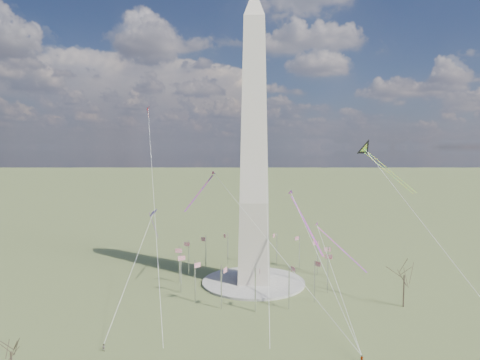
{
  "coord_description": "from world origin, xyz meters",
  "views": [
    {
      "loc": [
        -3.05,
        -146.8,
        47.63
      ],
      "look_at": [
        -4.72,
        0.0,
        36.33
      ],
      "focal_mm": 32.0,
      "sensor_mm": 36.0,
      "label": 1
    }
  ],
  "objects_px": {
    "tree_near": "(404,273)",
    "kite_delta_black": "(367,151)",
    "person_west": "(104,347)",
    "washington_monument": "(254,146)"
  },
  "relations": [
    {
      "from": "person_west",
      "to": "kite_delta_black",
      "type": "xyz_separation_m",
      "value": [
        76.18,
        55.07,
        45.37
      ]
    },
    {
      "from": "tree_near",
      "to": "kite_delta_black",
      "type": "height_order",
      "value": "kite_delta_black"
    },
    {
      "from": "tree_near",
      "to": "person_west",
      "type": "bearing_deg",
      "value": -160.36
    },
    {
      "from": "washington_monument",
      "to": "kite_delta_black",
      "type": "distance_m",
      "value": 40.39
    },
    {
      "from": "washington_monument",
      "to": "kite_delta_black",
      "type": "relative_size",
      "value": 5.09
    },
    {
      "from": "person_west",
      "to": "washington_monument",
      "type": "bearing_deg",
      "value": -104.5
    },
    {
      "from": "washington_monument",
      "to": "kite_delta_black",
      "type": "height_order",
      "value": "washington_monument"
    },
    {
      "from": "tree_near",
      "to": "kite_delta_black",
      "type": "bearing_deg",
      "value": 99.27
    },
    {
      "from": "person_west",
      "to": "kite_delta_black",
      "type": "distance_m",
      "value": 104.38
    },
    {
      "from": "washington_monument",
      "to": "person_west",
      "type": "bearing_deg",
      "value": -125.53
    }
  ]
}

